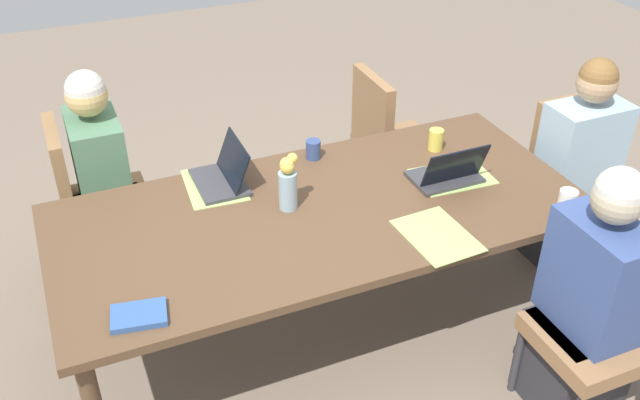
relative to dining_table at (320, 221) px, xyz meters
name	(u,v)px	position (x,y,z in m)	size (l,w,h in m)	color
ground_plane	(320,329)	(0.00, 0.00, -0.66)	(10.00, 10.00, 0.00)	#756656
dining_table	(320,221)	(0.00, 0.00, 0.00)	(2.36, 1.07, 0.72)	brown
chair_near_left_near	(611,318)	(0.91, -0.89, -0.16)	(0.44, 0.44, 0.90)	olive
person_near_left_near	(588,309)	(0.84, -0.83, -0.14)	(0.36, 0.40, 1.19)	#2D2D33
chair_far_left_mid	(90,194)	(-0.91, 0.89, -0.16)	(0.44, 0.44, 0.90)	olive
person_far_left_mid	(106,193)	(-0.84, 0.83, -0.14)	(0.36, 0.40, 1.19)	#2D2D33
chair_head_right_left_far	(574,173)	(1.53, 0.09, -0.16)	(0.44, 0.44, 0.90)	olive
person_head_right_left_far	(575,178)	(1.47, 0.01, -0.14)	(0.40, 0.36, 1.19)	#2D2D33
chair_far_right_near	(389,137)	(0.80, 0.84, -0.16)	(0.44, 0.44, 0.90)	olive
flower_vase	(288,181)	(-0.12, 0.07, 0.20)	(0.09, 0.08, 0.27)	#8EA8B7
placemat_near_left_near	(437,235)	(0.38, -0.38, 0.06)	(0.36, 0.26, 0.00)	#9EBC66
placemat_far_left_mid	(214,185)	(-0.38, 0.38, 0.06)	(0.36, 0.26, 0.00)	#9EBC66
placemat_head_right_left_far	(452,177)	(0.69, 0.01, 0.06)	(0.36, 0.26, 0.00)	#9EBC66
laptop_far_left_mid	(224,176)	(-0.33, 0.38, 0.11)	(0.22, 0.32, 0.20)	#38383D
laptop_head_right_left_far	(448,173)	(0.64, -0.02, 0.11)	(0.32, 0.22, 0.21)	#38383D
coffee_mug_near_left	(436,140)	(0.75, 0.27, 0.12)	(0.07, 0.07, 0.11)	#DBC64C
coffee_mug_near_right	(313,149)	(0.15, 0.43, 0.11)	(0.07, 0.07, 0.10)	#33477A
coffee_mug_centre_left	(568,199)	(1.02, -0.41, 0.10)	(0.08, 0.08, 0.08)	white
book_red_cover	(139,315)	(-0.88, -0.39, 0.07)	(0.20, 0.14, 0.02)	#335693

